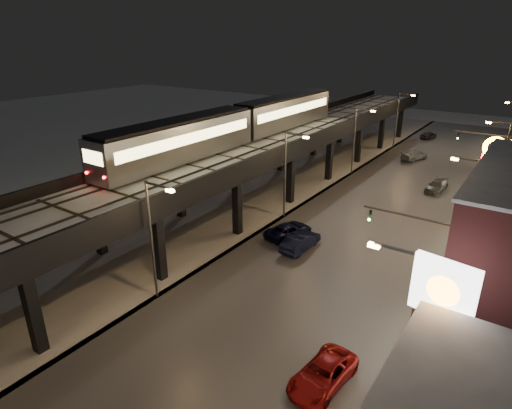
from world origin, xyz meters
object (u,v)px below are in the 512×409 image
Objects in this scene: sign_citgo at (437,322)px; car_onc_red at (482,166)px; subway_train at (241,123)px; car_near_white at (300,242)px; car_far_white at (428,135)px; car_mid_silver at (289,231)px; car_onc_white at (437,186)px; car_onc_dark at (323,375)px; car_mid_dark at (414,155)px.

car_onc_red is at bearing 95.18° from sign_citgo.
subway_train is 8.43× the size of car_near_white.
car_far_white is 69.57m from sign_citgo.
car_mid_silver is at bearing -33.48° from subway_train.
car_onc_white is at bearing -103.24° from car_near_white.
car_near_white is 36.39m from car_onc_red.
car_far_white is 0.37× the size of sign_citgo.
car_near_white is at bearing 105.63° from car_far_white.
car_onc_red is at bearing 138.43° from car_far_white.
car_mid_dark is at bearing 105.29° from car_onc_dark.
car_mid_silver is 1.25× the size of car_far_white.
subway_train is 9.90× the size of car_onc_red.
car_onc_red is (11.65, 33.62, -0.01)m from car_mid_silver.
car_mid_silver reaches higher than car_onc_white.
sign_citgo reaches higher than car_mid_dark.
car_onc_white is 40.13m from sign_citgo.
subway_train reaches higher than car_onc_red.
car_far_white is at bearing -85.67° from car_near_white.
subway_train is 25.10m from car_onc_white.
car_onc_dark is at bearing -93.84° from car_onc_red.
subway_train is at bearing -18.69° from car_mid_silver.
sign_citgo is at bearing -20.57° from car_onc_dark.
sign_citgo is at bearing -75.34° from car_onc_white.
car_onc_dark is 36.08m from car_onc_white.
car_onc_dark is 1.07× the size of car_onc_white.
car_mid_dark is (0.06, 35.61, -0.05)m from car_near_white.
car_mid_silver is at bearing -108.50° from car_onc_white.
car_near_white is at bearing 109.63° from car_mid_dark.
subway_train is at bearing -140.38° from car_onc_white.
car_mid_dark is at bearing -78.84° from car_mid_silver.
car_near_white is 0.96× the size of car_onc_dark.
car_onc_red is at bearing -102.82° from car_near_white.
subway_train is at bearing 137.78° from sign_citgo.
car_mid_silver is 0.46× the size of sign_citgo.
car_mid_dark is 49.65m from car_onc_dark.
car_mid_silver is 35.58m from car_onc_red.
car_far_white is at bearing 108.99° from car_onc_white.
car_onc_red reaches higher than car_onc_white.
car_mid_silver is at bearing 103.28° from car_far_white.
subway_train is 15.07m from car_mid_silver.
car_mid_silver is 1.25× the size of car_onc_red.
subway_train is 9.93× the size of car_far_white.
sign_citgo is at bearing 117.00° from car_far_white.
subway_train is at bearing 89.18° from car_far_white.
car_mid_silver is (-2.10, 1.50, -0.08)m from car_near_white.
car_onc_red is (11.29, -16.28, 0.00)m from car_far_white.
car_mid_dark is (12.88, 27.02, -7.84)m from subway_train.
car_mid_silver is 1.00× the size of car_mid_dark.
car_onc_white is (6.30, -12.88, -0.06)m from car_mid_dark.
car_far_white is (-1.80, 15.79, -0.05)m from car_mid_dark.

